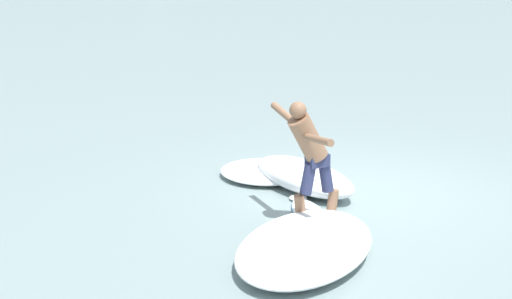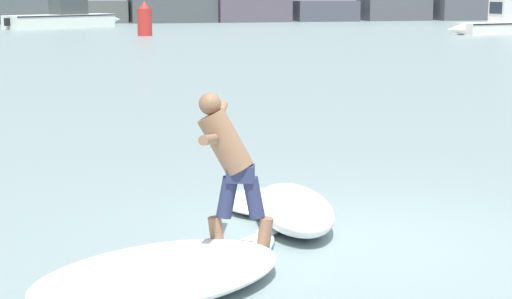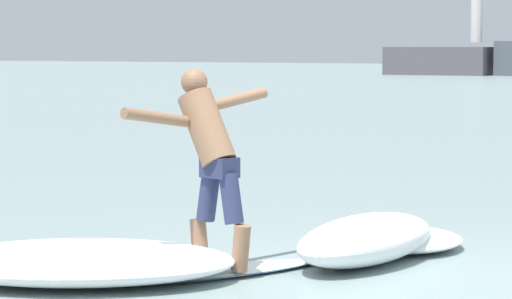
{
  "view_description": "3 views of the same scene",
  "coord_description": "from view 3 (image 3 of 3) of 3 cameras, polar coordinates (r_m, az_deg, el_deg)",
  "views": [
    {
      "loc": [
        -8.74,
        -7.39,
        4.01
      ],
      "look_at": [
        -1.42,
        0.77,
        0.75
      ],
      "focal_mm": 60.0,
      "sensor_mm": 36.0,
      "label": 1
    },
    {
      "loc": [
        -3.06,
        -8.09,
        2.57
      ],
      "look_at": [
        -0.86,
        1.31,
        0.76
      ],
      "focal_mm": 60.0,
      "sensor_mm": 36.0,
      "label": 2
    },
    {
      "loc": [
        3.04,
        -8.65,
        1.82
      ],
      "look_at": [
        -1.47,
        0.41,
        0.94
      ],
      "focal_mm": 85.0,
      "sensor_mm": 36.0,
      "label": 3
    }
  ],
  "objects": [
    {
      "name": "wave_foam_at_tail",
      "position": [
        10.16,
        5.22,
        -4.23
      ],
      "size": [
        0.97,
        1.96,
        0.39
      ],
      "color": "white",
      "rests_on": "ground"
    },
    {
      "name": "wave_foam_beside",
      "position": [
        10.92,
        6.53,
        -4.19
      ],
      "size": [
        1.59,
        1.66,
        0.17
      ],
      "color": "white",
      "rests_on": "ground"
    },
    {
      "name": "surfer",
      "position": [
        9.54,
        -2.2,
        -0.04
      ],
      "size": [
        0.84,
        1.49,
        1.57
      ],
      "color": "#8E6549",
      "rests_on": "surfboard"
    },
    {
      "name": "surfboard",
      "position": [
        9.6,
        -1.56,
        -5.75
      ],
      "size": [
        1.3,
        1.85,
        0.2
      ],
      "color": "white",
      "rests_on": "ground"
    },
    {
      "name": "wave_foam_at_nose",
      "position": [
        9.46,
        -8.26,
        -5.26
      ],
      "size": [
        2.79,
        2.36,
        0.29
      ],
      "color": "white",
      "rests_on": "ground"
    },
    {
      "name": "ground_plane",
      "position": [
        9.35,
        6.98,
        -6.27
      ],
      "size": [
        200.0,
        200.0,
        0.0
      ],
      "primitive_type": "plane",
      "color": "gray"
    }
  ]
}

